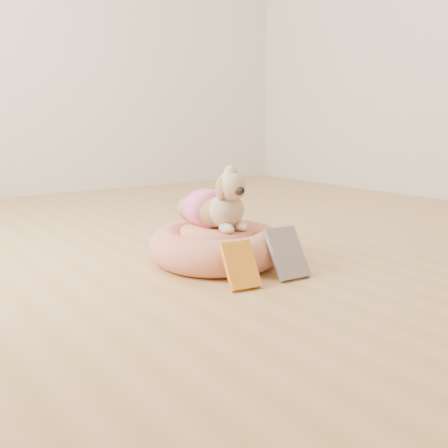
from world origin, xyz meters
TOP-DOWN VIEW (x-y plane):
  - floor at (0.00, 0.00)m, footprint 4.50×4.50m
  - wall_back at (0.00, 2.25)m, footprint 4.50×0.00m
  - pet_bed at (-0.33, -0.14)m, footprint 0.57×0.57m
  - dog at (-0.32, -0.12)m, footprint 0.26×0.37m
  - book_yellow at (-0.44, -0.45)m, footprint 0.13×0.13m
  - book_white at (-0.22, -0.46)m, footprint 0.15×0.15m

SIDE VIEW (x-z plane):
  - floor at x=0.00m, z-range 0.00..0.00m
  - pet_bed at x=-0.33m, z-range 0.00..0.14m
  - book_yellow at x=-0.44m, z-range 0.00..0.16m
  - book_white at x=-0.22m, z-range 0.00..0.18m
  - dog at x=-0.32m, z-range 0.15..0.42m
  - wall_back at x=0.00m, z-range -0.90..3.60m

